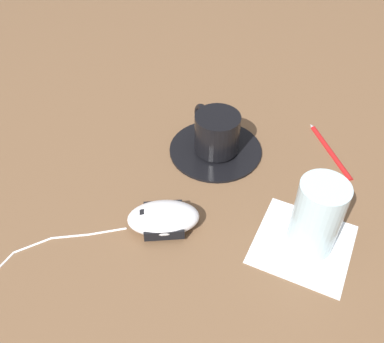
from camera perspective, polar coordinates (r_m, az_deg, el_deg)
name	(u,v)px	position (r m, az deg, el deg)	size (l,w,h in m)	color
ground_plane	(247,192)	(0.67, 7.28, -2.74)	(3.00, 3.00, 0.00)	brown
saucer	(216,149)	(0.73, 3.16, 3.04)	(0.16, 0.16, 0.01)	black
coffee_cup	(216,132)	(0.70, 3.25, 5.32)	(0.08, 0.09, 0.07)	black
computer_mouse	(163,218)	(0.60, -3.84, -6.20)	(0.10, 0.12, 0.04)	silver
mouse_cable	(24,266)	(0.62, -21.46, -11.71)	(0.25, 0.13, 0.00)	white
napkin_under_glass	(303,244)	(0.62, 14.56, -9.32)	(0.13, 0.13, 0.00)	white
drinking_glass	(317,217)	(0.58, 16.31, -5.80)	(0.06, 0.06, 0.11)	silver
pen	(330,149)	(0.76, 17.91, 2.90)	(0.13, 0.09, 0.01)	#B21919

